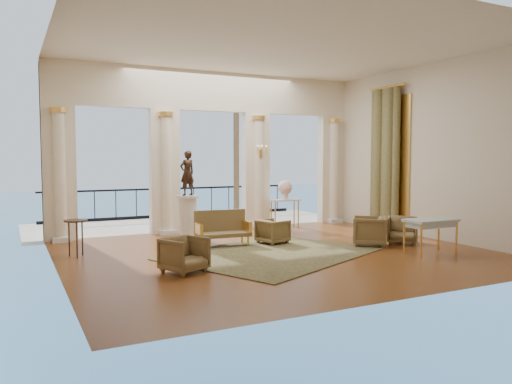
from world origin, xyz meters
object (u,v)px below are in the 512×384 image
console_table (285,204)px  side_table (76,225)px  armchair_b (402,229)px  armchair_c (369,229)px  armchair_d (273,230)px  settee (222,228)px  armchair_a (184,253)px  pedestal (188,219)px  statue (187,173)px  game_table (431,223)px

console_table → side_table: 6.37m
armchair_b → armchair_c: bearing=-144.9°
armchair_d → settee: 1.26m
armchair_c → side_table: 6.63m
settee → console_table: (2.86, 2.00, 0.28)m
armchair_a → pedestal: size_ratio=0.63×
armchair_d → side_table: (-4.48, 0.46, 0.34)m
settee → console_table: same height
armchair_c → pedestal: 4.50m
pedestal → side_table: pedestal is taller
statue → armchair_d: bearing=123.9°
statue → side_table: size_ratio=1.45×
armchair_a → pedestal: bearing=45.9°
armchair_d → pedestal: pedestal is taller
armchair_b → game_table: game_table is taller
armchair_c → side_table: size_ratio=0.99×
pedestal → console_table: bearing=14.1°
console_table → side_table: console_table is taller
armchair_c → pedestal: bearing=-87.3°
armchair_d → console_table: bearing=-51.3°
pedestal → game_table: bearing=-45.2°
armchair_c → game_table: armchair_c is taller
armchair_b → game_table: (-0.41, -1.29, 0.32)m
armchair_c → console_table: 3.57m
armchair_d → settee: (-1.23, 0.27, 0.09)m
game_table → statue: bearing=135.6°
armchair_c → game_table: bearing=59.2°
statue → pedestal: bearing=180.0°
armchair_c → armchair_d: 2.30m
armchair_c → console_table: bearing=-135.7°
armchair_b → side_table: (-7.30, 1.86, 0.31)m
armchair_b → armchair_c: size_ratio=0.94×
pedestal → console_table: (3.31, 0.83, 0.15)m
armchair_b → pedestal: 5.32m
console_table → armchair_a: bearing=-132.6°
armchair_a → armchair_b: bearing=-18.8°
settee → statue: 1.79m
armchair_d → pedestal: bearing=33.8°
armchair_c → pedestal: (-3.59, 2.71, 0.16)m
settee → pedestal: (-0.45, 1.17, 0.13)m
armchair_a → statue: statue is taller
armchair_c → console_table: size_ratio=0.84×
armchair_a → armchair_d: (2.90, 1.95, -0.03)m
settee → pedestal: pedestal is taller
armchair_a → pedestal: (1.22, 3.39, 0.19)m
armchair_d → game_table: 3.63m
armchair_a → console_table: 6.20m
settee → pedestal: size_ratio=1.16×
armchair_c → game_table: size_ratio=0.69×
side_table → settee: bearing=-3.4°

